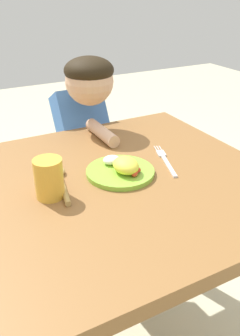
% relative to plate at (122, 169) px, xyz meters
% --- Properties ---
extents(dining_table, '(1.10, 0.86, 0.76)m').
position_rel_plate_xyz_m(dining_table, '(-0.11, -0.02, -0.12)').
color(dining_table, brown).
rests_on(dining_table, ground_plane).
extents(plate, '(0.21, 0.21, 0.06)m').
position_rel_plate_xyz_m(plate, '(0.00, 0.00, 0.00)').
color(plate, '#81BC37').
rests_on(plate, dining_table).
extents(fork, '(0.09, 0.22, 0.01)m').
position_rel_plate_xyz_m(fork, '(0.17, 0.01, -0.01)').
color(fork, silver).
rests_on(fork, dining_table).
extents(spoon, '(0.07, 0.21, 0.02)m').
position_rel_plate_xyz_m(spoon, '(-0.18, 0.04, -0.01)').
color(spoon, tan).
rests_on(spoon, dining_table).
extents(drinking_cup, '(0.08, 0.08, 0.11)m').
position_rel_plate_xyz_m(drinking_cup, '(-0.23, -0.02, 0.04)').
color(drinking_cup, gold).
rests_on(drinking_cup, dining_table).
extents(person, '(0.22, 0.42, 1.04)m').
position_rel_plate_xyz_m(person, '(0.07, 0.47, -0.19)').
color(person, '#344E66').
rests_on(person, ground_plane).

